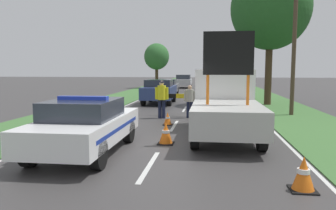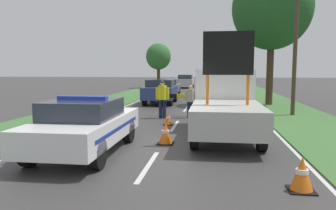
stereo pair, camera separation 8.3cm
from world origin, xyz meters
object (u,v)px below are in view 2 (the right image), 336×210
object	(u,v)px
road_barrier	(186,98)
queued_car_hatch_blue	(161,91)
work_truck	(225,102)
utility_pole	(296,29)
police_officer	(162,96)
queued_car_sedan_black	(217,83)
queued_car_sedan_silver	(185,81)
traffic_cone_near_police	(168,119)
roadside_tree_near_right	(158,57)
traffic_cone_centre_front	(166,133)
queued_car_suv_grey	(168,87)
police_car	(85,125)
pedestrian_civilian	(191,99)
roadside_tree_near_left	(272,8)
traffic_cone_near_truck	(302,174)

from	to	relation	value
road_barrier	queued_car_hatch_blue	distance (m)	5.93
work_truck	utility_pole	distance (m)	6.95
police_officer	queued_car_sedan_black	world-z (taller)	police_officer
queued_car_hatch_blue	queued_car_sedan_silver	distance (m)	18.42
police_officer	traffic_cone_near_police	xyz separation A→B (m)	(0.51, -1.80, -0.78)
police_officer	utility_pole	size ratio (longest dim) A/B	0.21
queued_car_hatch_blue	roadside_tree_near_right	world-z (taller)	roadside_tree_near_right
police_officer	queued_car_sedan_silver	world-z (taller)	police_officer
traffic_cone_near_police	traffic_cone_centre_front	distance (m)	3.41
traffic_cone_centre_front	queued_car_suv_grey	xyz separation A→B (m)	(-2.25, 17.28, 0.44)
queued_car_suv_grey	roadside_tree_near_right	size ratio (longest dim) A/B	0.75
police_car	police_officer	distance (m)	6.65
pedestrian_civilian	queued_car_hatch_blue	distance (m)	6.54
work_truck	roadside_tree_near_left	distance (m)	11.48
road_barrier	traffic_cone_near_truck	distance (m)	10.05
police_car	queued_car_suv_grey	size ratio (longest dim) A/B	1.16
work_truck	queued_car_sedan_black	size ratio (longest dim) A/B	1.37
queued_car_suv_grey	utility_pole	size ratio (longest dim) A/B	0.49
roadside_tree_near_left	police_officer	bearing A→B (deg)	-132.25
traffic_cone_centre_front	traffic_cone_near_police	bearing A→B (deg)	96.33
police_officer	traffic_cone_centre_front	distance (m)	5.31
queued_car_hatch_blue	roadside_tree_near_left	bearing A→B (deg)	-179.21
queued_car_hatch_blue	roadside_tree_near_left	world-z (taller)	roadside_tree_near_left
queued_car_suv_grey	queued_car_hatch_blue	bearing A→B (deg)	92.71
queued_car_sedan_black	roadside_tree_near_right	size ratio (longest dim) A/B	0.78
queued_car_suv_grey	queued_car_sedan_silver	bearing A→B (deg)	-91.92
police_car	roadside_tree_near_left	world-z (taller)	roadside_tree_near_left
pedestrian_civilian	roadside_tree_near_left	bearing A→B (deg)	33.26
work_truck	queued_car_suv_grey	distance (m)	16.03
queued_car_hatch_blue	pedestrian_civilian	bearing A→B (deg)	111.40
queued_car_suv_grey	roadside_tree_near_right	distance (m)	12.46
traffic_cone_near_truck	police_car	bearing A→B (deg)	156.97
pedestrian_civilian	utility_pole	distance (m)	6.13
road_barrier	police_car	bearing A→B (deg)	-109.76
police_car	queued_car_sedan_silver	xyz separation A→B (m)	(0.20, 31.36, 0.04)
police_officer	queued_car_sedan_silver	bearing A→B (deg)	-72.50
queued_car_sedan_black	utility_pole	bearing A→B (deg)	101.45
traffic_cone_near_police	traffic_cone_centre_front	xyz separation A→B (m)	(0.38, -3.39, 0.07)
queued_car_sedan_black	queued_car_sedan_silver	distance (m)	7.04
road_barrier	traffic_cone_near_truck	world-z (taller)	road_barrier
police_car	work_truck	bearing A→B (deg)	44.57
road_barrier	queued_car_hatch_blue	bearing A→B (deg)	107.25
traffic_cone_near_police	queued_car_sedan_black	distance (m)	20.78
queued_car_hatch_blue	queued_car_suv_grey	distance (m)	5.71
queued_car_sedan_black	roadside_tree_near_right	bearing A→B (deg)	-36.14
traffic_cone_near_police	utility_pole	size ratio (longest dim) A/B	0.06
road_barrier	roadside_tree_near_right	size ratio (longest dim) A/B	0.48
queued_car_sedan_black	roadside_tree_near_left	size ratio (longest dim) A/B	0.48
police_officer	roadside_tree_near_left	bearing A→B (deg)	-116.92
police_car	traffic_cone_near_police	bearing A→B (deg)	76.37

